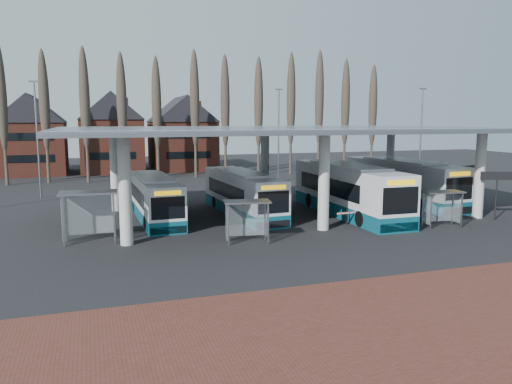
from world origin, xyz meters
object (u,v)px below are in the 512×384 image
object	(u,v)px
bus_1	(242,194)
shelter_2	(441,201)
shelter_1	(247,212)
bus_2	(347,191)
bus_3	(401,182)
bus_0	(155,199)
shelter_0	(89,205)

from	to	relation	value
bus_1	shelter_2	world-z (taller)	bus_1
shelter_1	shelter_2	bearing A→B (deg)	9.51
shelter_1	bus_2	bearing A→B (deg)	40.81
bus_2	shelter_1	bearing A→B (deg)	-148.21
shelter_2	bus_3	bearing A→B (deg)	77.30
bus_0	shelter_1	world-z (taller)	bus_0
shelter_0	shelter_1	xyz separation A→B (m)	(8.41, -2.93, -0.37)
bus_1	shelter_1	distance (m)	8.53
bus_1	bus_0	bearing A→B (deg)	174.60
bus_1	bus_2	bearing A→B (deg)	-21.89
bus_3	bus_2	bearing A→B (deg)	-157.58
bus_0	shelter_1	bearing A→B (deg)	-65.72
shelter_1	shelter_2	distance (m)	13.13
bus_1	shelter_2	distance (m)	13.67
bus_2	bus_3	world-z (taller)	bus_2
bus_2	shelter_0	world-z (taller)	bus_2
bus_1	bus_2	distance (m)	7.68
shelter_0	shelter_1	size ratio (longest dim) A/B	1.15
bus_1	bus_3	size ratio (longest dim) A/B	0.88
shelter_0	shelter_2	size ratio (longest dim) A/B	1.20
bus_1	shelter_1	bearing A→B (deg)	-108.25
bus_2	bus_0	bearing A→B (deg)	169.21
bus_0	bus_3	distance (m)	20.38
bus_0	shelter_0	size ratio (longest dim) A/B	3.42
bus_3	shelter_1	size ratio (longest dim) A/B	4.73
bus_3	shelter_2	world-z (taller)	bus_3
bus_3	shelter_0	xyz separation A→B (m)	(-24.70, -6.08, 0.42)
bus_3	shelter_1	bearing A→B (deg)	-154.30
bus_2	bus_3	bearing A→B (deg)	26.30
bus_2	shelter_2	distance (m)	6.82
bus_0	bus_1	world-z (taller)	bus_1
bus_2	shelter_2	bearing A→B (deg)	-57.31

